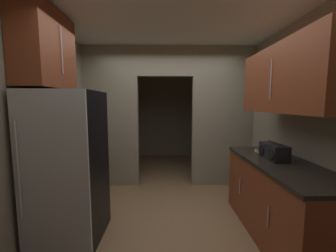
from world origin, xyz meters
TOP-DOWN VIEW (x-y plane):
  - ground at (0.00, 0.00)m, footprint 20.00×20.00m
  - kitchen_overhead_slab at (0.00, 0.44)m, footprint 3.63×6.91m
  - kitchen_partition at (0.02, 1.45)m, footprint 3.23×0.12m
  - adjoining_room_shell at (0.00, 3.10)m, footprint 3.23×2.39m
  - refrigerator at (-1.20, -0.16)m, footprint 0.73×0.76m
  - lower_cabinet_run at (1.28, -0.20)m, footprint 0.68×1.74m
  - upper_cabinet_counterside at (1.28, -0.20)m, footprint 0.36×1.57m
  - upper_cabinet_fridgeside at (-1.44, -0.06)m, footprint 0.36×0.80m
  - boombox at (1.24, -0.07)m, footprint 0.20×0.40m
  - book_stack at (1.25, 0.27)m, footprint 0.13×0.17m

SIDE VIEW (x-z plane):
  - ground at x=0.00m, z-range 0.00..0.00m
  - lower_cabinet_run at x=1.28m, z-range 0.00..0.92m
  - refrigerator at x=-1.20m, z-range 0.00..1.74m
  - book_stack at x=1.25m, z-range 0.92..0.97m
  - boombox at x=1.24m, z-range 0.91..1.13m
  - adjoining_room_shell at x=0.00m, z-range 0.00..2.66m
  - kitchen_partition at x=0.02m, z-range 0.10..2.76m
  - upper_cabinet_counterside at x=1.28m, z-range 1.49..2.24m
  - upper_cabinet_fridgeside at x=-1.44m, z-range 1.77..2.64m
  - kitchen_overhead_slab at x=0.00m, z-range 2.66..2.72m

